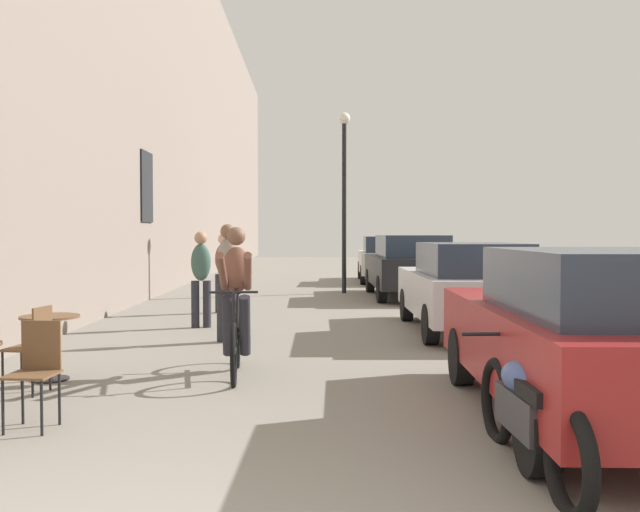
% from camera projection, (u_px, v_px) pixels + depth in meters
% --- Properties ---
extents(building_facade_left, '(0.54, 68.00, 11.74)m').
position_uv_depth(building_facade_left, '(136.00, 58.00, 16.54)').
color(building_facade_left, gray).
rests_on(building_facade_left, ground_plane).
extents(cafe_chair_near_toward_street, '(0.41, 0.41, 0.89)m').
position_uv_depth(cafe_chair_near_toward_street, '(36.00, 366.00, 5.76)').
color(cafe_chair_near_toward_street, black).
rests_on(cafe_chair_near_toward_street, ground_plane).
extents(cafe_table_mid, '(0.64, 0.64, 0.72)m').
position_uv_depth(cafe_table_mid, '(50.00, 333.00, 7.62)').
color(cafe_table_mid, black).
rests_on(cafe_table_mid, ground_plane).
extents(cafe_chair_mid_toward_street, '(0.44, 0.44, 0.89)m').
position_uv_depth(cafe_chair_mid_toward_street, '(33.00, 343.00, 6.98)').
color(cafe_chair_mid_toward_street, black).
rests_on(cafe_chair_mid_toward_street, ground_plane).
extents(cyclist_on_bicycle, '(0.52, 1.76, 1.74)m').
position_uv_depth(cyclist_on_bicycle, '(236.00, 304.00, 7.97)').
color(cyclist_on_bicycle, black).
rests_on(cyclist_on_bicycle, ground_plane).
extents(pedestrian_near, '(0.36, 0.27, 1.77)m').
position_uv_depth(pedestrian_near, '(228.00, 276.00, 10.28)').
color(pedestrian_near, '#26262D').
rests_on(pedestrian_near, ground_plane).
extents(pedestrian_mid, '(0.37, 0.29, 1.66)m').
position_uv_depth(pedestrian_mid, '(201.00, 274.00, 11.86)').
color(pedestrian_mid, '#26262D').
rests_on(pedestrian_mid, ground_plane).
extents(pedestrian_far, '(0.36, 0.27, 1.63)m').
position_uv_depth(pedestrian_far, '(223.00, 268.00, 14.09)').
color(pedestrian_far, '#26262D').
rests_on(pedestrian_far, ground_plane).
extents(street_lamp, '(0.32, 0.32, 4.90)m').
position_uv_depth(street_lamp, '(344.00, 179.00, 18.60)').
color(street_lamp, black).
rests_on(street_lamp, ground_plane).
extents(parked_car_nearest, '(1.90, 4.28, 1.50)m').
position_uv_depth(parked_car_nearest, '(588.00, 334.00, 5.85)').
color(parked_car_nearest, maroon).
rests_on(parked_car_nearest, ground_plane).
extents(parked_car_second, '(1.79, 4.17, 1.48)m').
position_uv_depth(parked_car_second, '(466.00, 286.00, 11.29)').
color(parked_car_second, '#B7B7BC').
rests_on(parked_car_second, ground_plane).
extents(parked_car_third, '(1.91, 4.46, 1.58)m').
position_uv_depth(parked_car_third, '(409.00, 265.00, 17.41)').
color(parked_car_third, black).
rests_on(parked_car_third, ground_plane).
extents(parked_car_fourth, '(1.95, 4.36, 1.53)m').
position_uv_depth(parked_car_fourth, '(386.00, 258.00, 23.04)').
color(parked_car_fourth, beige).
rests_on(parked_car_fourth, ground_plane).
extents(parked_motorcycle, '(0.62, 2.15, 0.92)m').
position_uv_depth(parked_motorcycle, '(529.00, 412.00, 4.71)').
color(parked_motorcycle, black).
rests_on(parked_motorcycle, ground_plane).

